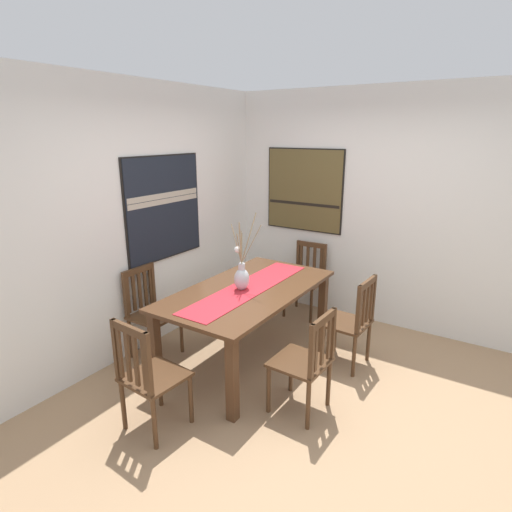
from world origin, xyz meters
The scene contains 13 objects.
ground_plane centered at (0.00, 0.00, -0.01)m, with size 6.40×6.40×0.03m, color #A37F5B.
wall_back centered at (0.00, 1.86, 1.35)m, with size 6.40×0.12×2.70m, color silver.
wall_side centered at (1.86, 0.00, 1.35)m, with size 0.12×6.40×2.70m, color silver.
dining_table centered at (0.23, 0.72, 0.66)m, with size 1.85×1.00×0.76m.
table_runner centered at (0.23, 0.72, 0.76)m, with size 1.70×0.36×0.01m, color #B7232D.
centerpiece_vase centered at (0.16, 0.75, 0.90)m, with size 0.25×0.31×0.73m.
chair_0 centered at (-0.21, -0.13, 0.46)m, with size 0.43×0.43×0.88m.
chair_1 centered at (1.56, 0.74, 0.47)m, with size 0.44×0.44×0.89m.
chair_2 centered at (-1.05, 0.75, 0.48)m, with size 0.45×0.45×0.93m.
chair_3 centered at (-0.21, 1.62, 0.48)m, with size 0.42×0.42×0.91m.
chair_4 centered at (0.68, -0.17, 0.47)m, with size 0.44×0.44×0.91m.
painting_on_back_wall centered at (0.24, 1.79, 1.44)m, with size 1.06×0.05×1.09m.
painting_on_side_wall centered at (1.79, 0.92, 1.51)m, with size 0.05×1.02×1.01m.
Camera 1 is at (-2.90, -1.40, 2.20)m, focal length 29.40 mm.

